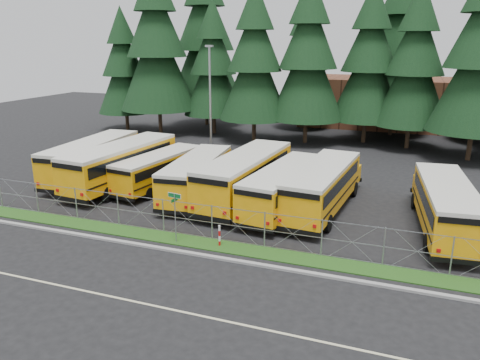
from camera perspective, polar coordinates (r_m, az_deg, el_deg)
name	(u,v)px	position (r m, az deg, el deg)	size (l,w,h in m)	color
ground	(236,235)	(26.45, -0.53, -6.74)	(120.00, 120.00, 0.00)	black
curb	(214,257)	(23.82, -3.21, -9.37)	(50.00, 0.25, 0.12)	gray
grass_verge	(224,247)	(25.00, -1.93, -8.13)	(50.00, 1.40, 0.06)	#1D4714
road_lane_line	(166,308)	(20.01, -8.98, -15.20)	(50.00, 0.12, 0.01)	beige
chainlink_fence	(229,225)	(25.21, -1.35, -5.50)	(44.00, 0.10, 2.00)	#94979C
brick_building	(391,102)	(63.20, 17.95, 9.01)	(22.00, 10.00, 6.00)	brown
bus_0	(95,159)	(38.44, -17.22, 2.40)	(2.78, 11.79, 3.09)	orange
bus_1	(125,165)	(35.94, -13.84, 1.81)	(2.88, 12.22, 3.20)	orange
bus_2	(162,170)	(35.06, -9.54, 1.16)	(2.31, 9.80, 2.57)	orange
bus_3	(199,177)	(32.69, -5.07, 0.41)	(2.52, 10.69, 2.80)	orange
bus_4	(248,177)	(31.74, 0.96, 0.37)	(2.90, 12.30, 3.22)	orange
bus_5	(286,188)	(30.06, 5.66, -1.00)	(2.58, 10.92, 2.86)	orange
bus_6	(324,188)	(30.16, 10.16, -0.97)	(2.72, 11.52, 3.02)	orange
bus_east	(444,207)	(28.88, 23.64, -3.05)	(2.63, 11.16, 2.93)	orange
street_sign	(175,207)	(25.02, -7.94, -3.30)	(0.83, 0.55, 2.81)	#94979C
striped_bollard	(219,236)	(24.88, -2.52, -6.82)	(0.11, 0.11, 1.20)	#B20C0C
light_standard	(210,98)	(42.86, -3.64, 9.90)	(0.70, 0.35, 10.14)	#94979C
conifer_0	(124,70)	(58.80, -13.99, 12.94)	(6.52, 6.52, 14.42)	black
conifer_1	(157,48)	(55.52, -10.12, 15.52)	(8.75, 8.75, 19.35)	black
conifer_2	(213,67)	(54.80, -3.29, 13.55)	(6.86, 6.86, 15.18)	black
conifer_3	(255,63)	(50.38, 1.79, 14.02)	(7.43, 7.43, 16.44)	black
conifer_4	(308,60)	(49.86, 8.30, 14.27)	(7.77, 7.77, 17.19)	black
conifer_5	(369,64)	(51.27, 15.46, 13.53)	(7.46, 7.46, 16.49)	black
conifer_6	(415,67)	(49.71, 20.52, 12.80)	(7.29, 7.29, 16.12)	black
conifer_10	(205,42)	(60.80, -4.27, 16.42)	(9.35, 9.35, 20.67)	black
conifer_11	(304,63)	(58.83, 7.84, 13.89)	(7.10, 7.10, 15.70)	black
conifer_12	(397,51)	(56.50, 18.64, 14.63)	(8.46, 8.46, 18.72)	black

